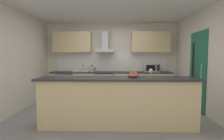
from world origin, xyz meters
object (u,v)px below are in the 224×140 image
(sink, at_px, (82,71))
(range_hood, at_px, (105,46))
(kettle, at_px, (92,69))
(chopping_board, at_px, (125,72))
(microwave, at_px, (151,67))
(fruit_bowl, at_px, (133,75))
(refrigerator, at_px, (66,85))
(wine_glass, at_px, (151,71))
(oven, at_px, (105,85))

(sink, distance_m, range_hood, 1.17)
(kettle, relative_size, chopping_board, 0.85)
(microwave, bearing_deg, fruit_bowl, -109.98)
(sink, height_order, fruit_bowl, sink)
(refrigerator, xyz_separation_m, range_hood, (1.35, 0.13, 1.36))
(chopping_board, bearing_deg, wine_glass, -80.51)
(oven, height_order, microwave, microwave)
(range_hood, bearing_deg, wine_glass, -66.52)
(microwave, relative_size, kettle, 1.73)
(fruit_bowl, relative_size, chopping_board, 0.65)
(kettle, bearing_deg, chopping_board, 0.51)
(refrigerator, bearing_deg, sink, 1.40)
(fruit_bowl, bearing_deg, kettle, 116.80)
(sink, relative_size, chopping_board, 1.47)
(chopping_board, bearing_deg, microwave, -0.27)
(fruit_bowl, xyz_separation_m, chopping_board, (-0.04, 2.32, -0.12))
(kettle, height_order, wine_glass, wine_glass)
(oven, relative_size, kettle, 2.77)
(refrigerator, distance_m, microwave, 2.99)
(microwave, height_order, fruit_bowl, microwave)
(kettle, distance_m, chopping_board, 1.13)
(kettle, bearing_deg, range_hood, 20.53)
(microwave, distance_m, fruit_bowl, 2.46)
(oven, height_order, wine_glass, wine_glass)
(range_hood, bearing_deg, microwave, -5.72)
(refrigerator, bearing_deg, microwave, -0.49)
(fruit_bowl, bearing_deg, refrigerator, 131.59)
(refrigerator, distance_m, fruit_bowl, 3.19)
(oven, bearing_deg, fruit_bowl, -72.68)
(microwave, height_order, wine_glass, microwave)
(microwave, relative_size, range_hood, 0.69)
(microwave, relative_size, wine_glass, 2.81)
(fruit_bowl, bearing_deg, wine_glass, -2.41)
(microwave, xyz_separation_m, wine_glass, (-0.49, -2.33, 0.06))
(range_hood, bearing_deg, sink, -171.44)
(oven, distance_m, refrigerator, 1.35)
(microwave, height_order, range_hood, range_hood)
(range_hood, bearing_deg, chopping_board, -12.51)
(kettle, distance_m, range_hood, 0.91)
(oven, relative_size, wine_glass, 4.50)
(refrigerator, height_order, wine_glass, wine_glass)
(sink, xyz_separation_m, chopping_board, (1.48, -0.03, -0.02))
(oven, relative_size, microwave, 1.60)
(fruit_bowl, bearing_deg, sink, 122.81)
(microwave, bearing_deg, wine_glass, -101.92)
(sink, height_order, wine_glass, wine_glass)
(fruit_bowl, bearing_deg, chopping_board, 91.00)
(wine_glass, height_order, fruit_bowl, wine_glass)
(range_hood, relative_size, fruit_bowl, 3.27)
(microwave, distance_m, chopping_board, 0.89)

